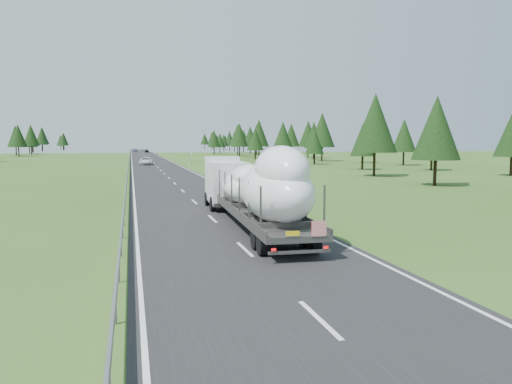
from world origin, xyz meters
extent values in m
plane|color=#30511B|center=(0.00, 0.00, 0.00)|extent=(400.00, 400.00, 0.00)
cube|color=black|center=(0.00, 100.00, 0.01)|extent=(10.00, 400.00, 0.02)
cube|color=slate|center=(-5.30, 100.00, 0.60)|extent=(0.08, 400.00, 0.32)
cylinder|color=slate|center=(-5.30, 0.00, 0.30)|extent=(0.10, 0.10, 0.60)
cube|color=silver|center=(6.50, 30.00, 0.50)|extent=(0.12, 0.07, 1.00)
cube|color=black|center=(6.50, 30.00, 0.82)|extent=(0.13, 0.08, 0.12)
cube|color=silver|center=(6.50, 80.00, 0.50)|extent=(0.12, 0.07, 1.00)
cube|color=black|center=(6.50, 80.00, 0.82)|extent=(0.13, 0.08, 0.12)
cube|color=silver|center=(6.50, 130.00, 0.50)|extent=(0.12, 0.07, 1.00)
cube|color=black|center=(6.50, 130.00, 0.82)|extent=(0.13, 0.08, 0.12)
cube|color=silver|center=(6.50, 180.00, 0.50)|extent=(0.12, 0.07, 1.00)
cube|color=black|center=(6.50, 180.00, 0.82)|extent=(0.13, 0.08, 0.12)
cube|color=silver|center=(6.50, 230.00, 0.50)|extent=(0.12, 0.07, 1.00)
cube|color=black|center=(6.50, 230.00, 0.82)|extent=(0.13, 0.08, 0.12)
cube|color=silver|center=(6.50, 280.00, 0.50)|extent=(0.12, 0.07, 1.00)
cube|color=black|center=(6.50, 280.00, 0.82)|extent=(0.13, 0.08, 0.12)
cube|color=silver|center=(6.50, 330.00, 0.50)|extent=(0.12, 0.07, 1.00)
cube|color=black|center=(6.50, 330.00, 0.82)|extent=(0.13, 0.08, 0.12)
cylinder|color=slate|center=(7.20, 80.00, 1.00)|extent=(0.08, 0.08, 2.00)
cube|color=silver|center=(7.20, 80.00, 2.00)|extent=(0.05, 0.90, 1.20)
cylinder|color=black|center=(47.01, 37.98, 1.58)|extent=(0.36, 0.36, 3.16)
cylinder|color=black|center=(43.80, 52.32, 1.48)|extent=(0.36, 0.36, 2.97)
cone|color=black|center=(43.80, 52.32, 5.60)|extent=(4.62, 4.62, 6.18)
cylinder|color=black|center=(48.79, 69.60, 1.59)|extent=(0.36, 0.36, 3.18)
cone|color=black|center=(48.79, 69.60, 6.02)|extent=(4.95, 4.95, 6.64)
cylinder|color=black|center=(46.92, 84.03, 1.53)|extent=(0.36, 0.36, 3.06)
cone|color=black|center=(46.92, 84.03, 5.77)|extent=(4.75, 4.75, 6.37)
cylinder|color=black|center=(40.74, 93.85, 2.03)|extent=(0.36, 0.36, 4.05)
cone|color=black|center=(40.74, 93.85, 7.65)|extent=(6.30, 6.30, 8.44)
cylinder|color=black|center=(43.67, 107.26, 1.74)|extent=(0.36, 0.36, 3.48)
cone|color=black|center=(43.67, 107.26, 6.58)|extent=(5.42, 5.42, 7.26)
cylinder|color=black|center=(47.21, 121.50, 1.91)|extent=(0.36, 0.36, 3.81)
cone|color=black|center=(47.21, 121.50, 7.20)|extent=(5.93, 5.93, 7.94)
cylinder|color=black|center=(47.21, 137.82, 1.86)|extent=(0.36, 0.36, 3.71)
cone|color=black|center=(47.21, 137.82, 7.01)|extent=(5.78, 5.78, 7.73)
cylinder|color=black|center=(39.21, 153.27, 1.89)|extent=(0.36, 0.36, 3.78)
cone|color=black|center=(39.21, 153.27, 7.15)|extent=(5.89, 5.89, 7.88)
cylinder|color=black|center=(42.19, 167.50, 1.60)|extent=(0.36, 0.36, 3.19)
cone|color=black|center=(42.19, 167.50, 6.03)|extent=(4.97, 4.97, 6.66)
cylinder|color=black|center=(43.01, 179.07, 1.91)|extent=(0.36, 0.36, 3.82)
cone|color=black|center=(43.01, 179.07, 7.21)|extent=(5.94, 5.94, 7.96)
cylinder|color=black|center=(43.67, 194.67, 1.74)|extent=(0.36, 0.36, 3.47)
cone|color=black|center=(43.67, 194.67, 6.56)|extent=(5.40, 5.40, 7.23)
cylinder|color=black|center=(42.56, 208.93, 1.64)|extent=(0.36, 0.36, 3.28)
cone|color=black|center=(42.56, 208.93, 6.19)|extent=(5.10, 5.10, 6.83)
cylinder|color=black|center=(40.07, 223.45, 1.46)|extent=(0.36, 0.36, 2.92)
cone|color=black|center=(40.07, 223.45, 5.51)|extent=(4.54, 4.54, 6.08)
cylinder|color=black|center=(45.69, 237.01, 1.79)|extent=(0.36, 0.36, 3.57)
cone|color=black|center=(45.69, 237.01, 6.75)|extent=(5.56, 5.56, 7.44)
cylinder|color=black|center=(46.32, 252.80, 1.45)|extent=(0.36, 0.36, 2.91)
cone|color=black|center=(46.32, 252.80, 5.49)|extent=(4.52, 4.52, 6.06)
cylinder|color=black|center=(40.44, 263.05, 1.72)|extent=(0.36, 0.36, 3.45)
cone|color=black|center=(40.44, 263.05, 6.51)|extent=(5.36, 5.36, 7.18)
cylinder|color=black|center=(45.94, 277.72, 1.56)|extent=(0.36, 0.36, 3.12)
cone|color=black|center=(45.94, 277.72, 5.90)|extent=(4.86, 4.86, 6.51)
cylinder|color=black|center=(40.63, 292.46, 1.74)|extent=(0.36, 0.36, 3.47)
cone|color=black|center=(40.63, 292.46, 6.56)|extent=(5.40, 5.40, 7.24)
cylinder|color=black|center=(47.80, 303.40, 2.04)|extent=(0.36, 0.36, 4.08)
cone|color=black|center=(47.80, 303.40, 7.70)|extent=(6.35, 6.35, 8.50)
cylinder|color=black|center=(27.20, 26.49, 1.66)|extent=(0.36, 0.36, 3.31)
cone|color=black|center=(27.20, 26.49, 6.26)|extent=(5.15, 5.15, 6.90)
cylinder|color=black|center=(27.83, 41.69, 1.94)|extent=(0.36, 0.36, 3.88)
cone|color=black|center=(27.83, 41.69, 7.32)|extent=(6.03, 6.03, 8.08)
cylinder|color=black|center=(33.73, 57.37, 1.36)|extent=(0.36, 0.36, 2.73)
cone|color=black|center=(33.73, 57.37, 5.15)|extent=(4.24, 4.24, 5.68)
cylinder|color=black|center=(32.83, 78.07, 1.28)|extent=(0.36, 0.36, 2.57)
cone|color=black|center=(32.83, 78.07, 4.85)|extent=(4.00, 4.00, 5.35)
cylinder|color=black|center=(30.32, 92.53, 1.63)|extent=(0.36, 0.36, 3.27)
cone|color=black|center=(30.32, 92.53, 6.17)|extent=(5.08, 5.08, 6.80)
cylinder|color=black|center=(27.89, 109.90, 1.45)|extent=(0.36, 0.36, 2.91)
cone|color=black|center=(27.89, 109.90, 5.49)|extent=(4.52, 4.52, 6.05)
cylinder|color=black|center=(32.65, 124.40, 1.95)|extent=(0.36, 0.36, 3.91)
cone|color=black|center=(32.65, 124.40, 7.38)|extent=(6.08, 6.08, 8.15)
cylinder|color=black|center=(29.57, 137.70, 1.84)|extent=(0.36, 0.36, 3.68)
cone|color=black|center=(29.57, 137.70, 6.94)|extent=(5.72, 5.72, 7.66)
cylinder|color=black|center=(32.71, 155.29, 1.92)|extent=(0.36, 0.36, 3.83)
cone|color=black|center=(32.71, 155.29, 7.24)|extent=(5.96, 5.96, 7.98)
cylinder|color=black|center=(26.71, 171.16, 1.59)|extent=(0.36, 0.36, 3.18)
cone|color=black|center=(26.71, 171.16, 6.00)|extent=(4.94, 4.94, 6.62)
cylinder|color=black|center=(31.47, 185.23, 1.44)|extent=(0.36, 0.36, 2.88)
cone|color=black|center=(31.47, 185.23, 5.44)|extent=(4.48, 4.48, 6.00)
cylinder|color=black|center=(-39.71, 153.27, 1.77)|extent=(0.36, 0.36, 3.54)
cone|color=black|center=(-39.71, 153.27, 6.69)|extent=(5.51, 5.51, 7.38)
cylinder|color=black|center=(-43.37, 167.50, 1.78)|extent=(0.36, 0.36, 3.56)
cone|color=black|center=(-43.37, 167.50, 6.72)|extent=(5.53, 5.53, 7.41)
cylinder|color=black|center=(-40.48, 179.07, 1.91)|extent=(0.36, 0.36, 3.81)
cone|color=black|center=(-40.48, 179.07, 7.20)|extent=(5.93, 5.93, 7.94)
cylinder|color=black|center=(-44.01, 194.67, 1.61)|extent=(0.36, 0.36, 3.21)
cone|color=black|center=(-44.01, 194.67, 6.07)|extent=(5.00, 5.00, 6.69)
cylinder|color=black|center=(-45.47, 208.93, 1.46)|extent=(0.36, 0.36, 2.93)
cone|color=black|center=(-45.47, 208.93, 5.53)|extent=(4.55, 4.55, 6.10)
cylinder|color=black|center=(-47.60, 223.45, 1.77)|extent=(0.36, 0.36, 3.54)
cone|color=black|center=(-47.60, 223.45, 6.69)|extent=(5.51, 5.51, 7.38)
cylinder|color=black|center=(-46.07, 237.01, 1.95)|extent=(0.36, 0.36, 3.90)
cone|color=black|center=(-46.07, 237.01, 7.36)|extent=(6.06, 6.06, 8.11)
cylinder|color=black|center=(-48.29, 252.80, 2.11)|extent=(0.36, 0.36, 4.22)
cone|color=black|center=(-48.29, 252.80, 7.98)|extent=(6.57, 6.57, 8.80)
cylinder|color=black|center=(-39.57, 263.05, 1.62)|extent=(0.36, 0.36, 3.25)
cone|color=black|center=(-39.57, 263.05, 6.14)|extent=(5.05, 5.05, 6.77)
cylinder|color=black|center=(-42.77, 277.72, 1.45)|extent=(0.36, 0.36, 2.90)
cone|color=black|center=(-42.77, 277.72, 5.48)|extent=(4.52, 4.52, 6.05)
cylinder|color=black|center=(-42.77, 292.46, 1.67)|extent=(0.36, 0.36, 3.35)
cone|color=black|center=(-42.77, 292.46, 6.32)|extent=(5.21, 5.21, 6.97)
cylinder|color=black|center=(-44.67, 303.40, 1.55)|extent=(0.36, 0.36, 3.10)
cone|color=black|center=(-44.67, 303.40, 5.85)|extent=(4.82, 4.82, 6.45)
cube|color=silver|center=(1.79, 13.69, 1.92)|extent=(2.71, 5.15, 2.83)
cube|color=black|center=(1.79, 16.27, 2.43)|extent=(2.33, 0.17, 1.42)
cube|color=silver|center=(1.79, 15.92, 3.49)|extent=(2.57, 1.31, 0.30)
cube|color=#545150|center=(1.79, 12.68, 0.56)|extent=(2.64, 3.13, 0.25)
cylinder|color=black|center=(0.62, 15.51, 0.51)|extent=(0.39, 1.02, 1.01)
cylinder|color=black|center=(2.95, 15.51, 0.51)|extent=(0.39, 1.02, 1.01)
cylinder|color=black|center=(0.62, 12.27, 0.51)|extent=(0.39, 1.02, 1.01)
cylinder|color=black|center=(2.95, 12.27, 0.51)|extent=(0.39, 1.02, 1.01)
cube|color=#545150|center=(1.79, 4.07, 0.93)|extent=(3.24, 14.26, 0.26)
cube|color=#545150|center=(0.44, 4.07, 1.18)|extent=(0.57, 14.16, 0.24)
cube|color=#545150|center=(3.13, 4.07, 1.18)|extent=(0.57, 14.16, 0.24)
cube|color=#545150|center=(0.44, -2.00, 2.02)|extent=(0.07, 0.07, 1.92)
cube|color=#545150|center=(3.13, -2.00, 2.02)|extent=(0.07, 0.07, 1.92)
cube|color=#545150|center=(0.44, 0.43, 2.02)|extent=(0.07, 0.07, 1.92)
cube|color=#545150|center=(3.13, 0.43, 2.02)|extent=(0.07, 0.07, 1.92)
cube|color=#545150|center=(0.44, 2.86, 2.02)|extent=(0.07, 0.07, 1.92)
cube|color=#545150|center=(3.13, 2.86, 2.02)|extent=(0.07, 0.07, 1.92)
cube|color=#545150|center=(0.44, 5.29, 2.02)|extent=(0.07, 0.07, 1.92)
cube|color=#545150|center=(3.13, 5.29, 2.02)|extent=(0.07, 0.07, 1.92)
cube|color=#545150|center=(0.44, 7.72, 2.02)|extent=(0.07, 0.07, 1.92)
cube|color=#545150|center=(3.13, 7.72, 2.02)|extent=(0.07, 0.07, 1.92)
cube|color=#545150|center=(0.44, 10.15, 2.02)|extent=(0.07, 0.07, 1.92)
cube|color=#545150|center=(3.13, 10.15, 2.02)|extent=(0.07, 0.07, 1.92)
cylinder|color=black|center=(0.67, -1.39, 0.51)|extent=(0.44, 1.03, 1.01)
cylinder|color=black|center=(2.90, -1.39, 0.51)|extent=(0.44, 1.03, 1.01)
cylinder|color=black|center=(0.67, -0.18, 0.51)|extent=(0.44, 1.03, 1.01)
cylinder|color=black|center=(2.90, -0.18, 0.51)|extent=(0.44, 1.03, 1.01)
cube|color=#545150|center=(1.79, -2.96, 0.46)|extent=(2.53, 0.21, 0.12)
cube|color=red|center=(2.55, -3.03, 1.37)|extent=(0.61, 0.06, 0.61)
cube|color=yellow|center=(1.48, -3.03, 1.21)|extent=(0.56, 0.06, 0.18)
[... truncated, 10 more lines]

